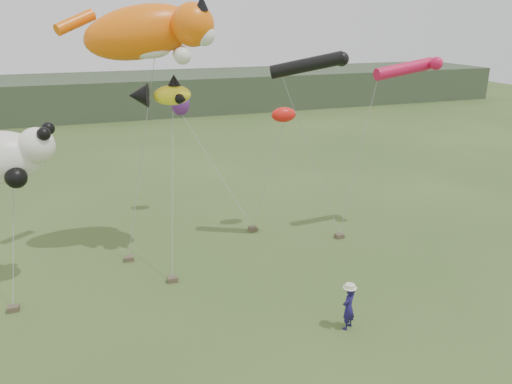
% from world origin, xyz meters
% --- Properties ---
extents(ground, '(120.00, 120.00, 0.00)m').
position_xyz_m(ground, '(0.00, 0.00, 0.00)').
color(ground, '#385123').
rests_on(ground, ground).
extents(headland, '(90.00, 13.00, 4.00)m').
position_xyz_m(headland, '(-3.11, 44.69, 1.92)').
color(headland, '#2D3D28').
rests_on(headland, ground).
extents(festival_attendant, '(0.70, 0.64, 1.62)m').
position_xyz_m(festival_attendant, '(2.13, -0.87, 0.81)').
color(festival_attendant, '#1B1550').
rests_on(festival_attendant, ground).
extents(sandbag_anchors, '(14.78, 4.32, 0.21)m').
position_xyz_m(sandbag_anchors, '(-1.85, 5.85, 0.10)').
color(sandbag_anchors, brown).
rests_on(sandbag_anchors, ground).
extents(cat_kite, '(6.13, 3.27, 2.84)m').
position_xyz_m(cat_kite, '(-2.74, 7.38, 9.66)').
color(cat_kite, orange).
rests_on(cat_kite, ground).
extents(fish_kite, '(2.69, 1.78, 1.33)m').
position_xyz_m(fish_kite, '(-2.67, 7.02, 7.20)').
color(fish_kite, yellow).
rests_on(fish_kite, ground).
extents(tube_kites, '(8.00, 2.03, 1.39)m').
position_xyz_m(tube_kites, '(6.08, 6.13, 8.16)').
color(tube_kites, black).
rests_on(tube_kites, ground).
extents(panda_kite, '(3.52, 2.28, 2.19)m').
position_xyz_m(panda_kite, '(-8.59, 5.98, 5.35)').
color(panda_kite, white).
rests_on(panda_kite, ground).
extents(misc_kites, '(5.30, 4.30, 1.16)m').
position_xyz_m(misc_kites, '(0.98, 9.91, 5.92)').
color(misc_kites, red).
rests_on(misc_kites, ground).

